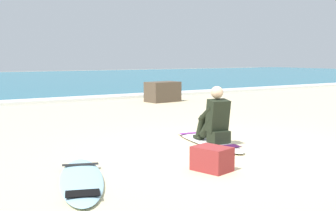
# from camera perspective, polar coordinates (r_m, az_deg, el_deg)

# --- Properties ---
(ground_plane) EXTENTS (80.00, 80.00, 0.00)m
(ground_plane) POSITION_cam_1_polar(r_m,az_deg,el_deg) (7.10, 7.87, -5.86)
(ground_plane) COLOR beige
(breaking_foam) EXTENTS (80.00, 0.90, 0.11)m
(breaking_foam) POSITION_cam_1_polar(r_m,az_deg,el_deg) (14.95, -15.09, 0.66)
(breaking_foam) COLOR white
(breaking_foam) RESTS_ON ground
(surfboard_main) EXTENTS (0.89, 2.29, 0.08)m
(surfboard_main) POSITION_cam_1_polar(r_m,az_deg,el_deg) (7.65, 5.24, -4.67)
(surfboard_main) COLOR white
(surfboard_main) RESTS_ON ground
(surfer_seated) EXTENTS (0.42, 0.73, 0.95)m
(surfer_seated) POSITION_cam_1_polar(r_m,az_deg,el_deg) (7.34, 6.24, -1.97)
(surfer_seated) COLOR black
(surfer_seated) RESTS_ON surfboard_main
(surfboard_spare_near) EXTENTS (1.22, 2.14, 0.08)m
(surfboard_spare_near) POSITION_cam_1_polar(r_m,az_deg,el_deg) (5.38, -11.39, -9.54)
(surfboard_spare_near) COLOR #9ED1E5
(surfboard_spare_near) RESTS_ON ground
(shoreline_rock) EXTENTS (1.16, 0.78, 0.67)m
(shoreline_rock) POSITION_cam_1_polar(r_m,az_deg,el_deg) (14.49, -0.71, 1.83)
(shoreline_rock) COLOR brown
(shoreline_rock) RESTS_ON ground
(beach_bag) EXTENTS (0.47, 0.55, 0.32)m
(beach_bag) POSITION_cam_1_polar(r_m,az_deg,el_deg) (5.79, 5.84, -7.03)
(beach_bag) COLOR maroon
(beach_bag) RESTS_ON ground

